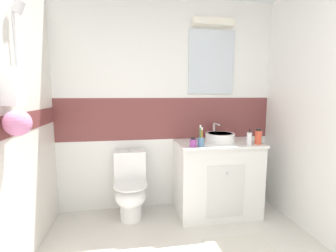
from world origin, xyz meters
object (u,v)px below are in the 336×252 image
at_px(toilet, 130,188).
at_px(soap_dispenser, 249,139).
at_px(sink_basin, 220,137).
at_px(toothbrush_cup, 201,141).
at_px(hair_gel_jar, 193,143).
at_px(mouthwash_bottle, 258,137).

relative_size(toilet, soap_dispenser, 4.36).
xyz_separation_m(toilet, soap_dispenser, (1.28, -0.23, 0.56)).
bearing_deg(sink_basin, toothbrush_cup, -144.54).
distance_m(toothbrush_cup, hair_gel_jar, 0.09).
height_order(soap_dispenser, mouthwash_bottle, soap_dispenser).
bearing_deg(mouthwash_bottle, toilet, 171.29).
bearing_deg(toothbrush_cup, mouthwash_bottle, 0.52).
xyz_separation_m(toothbrush_cup, soap_dispenser, (0.54, -0.01, 0.01)).
height_order(sink_basin, toothbrush_cup, toothbrush_cup).
height_order(soap_dispenser, hair_gel_jar, soap_dispenser).
xyz_separation_m(hair_gel_jar, mouthwash_bottle, (0.74, 0.01, 0.04)).
bearing_deg(mouthwash_bottle, sink_basin, 150.90).
distance_m(sink_basin, toilet, 1.17).
xyz_separation_m(toothbrush_cup, mouthwash_bottle, (0.65, 0.01, 0.02)).
bearing_deg(soap_dispenser, hair_gel_jar, 179.58).
height_order(toilet, hair_gel_jar, hair_gel_jar).
distance_m(sink_basin, mouthwash_bottle, 0.41).
relative_size(toilet, hair_gel_jar, 7.72).
distance_m(sink_basin, hair_gel_jar, 0.43).
distance_m(sink_basin, soap_dispenser, 0.33).
xyz_separation_m(toilet, toothbrush_cup, (0.74, -0.22, 0.55)).
bearing_deg(hair_gel_jar, toilet, 161.11).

